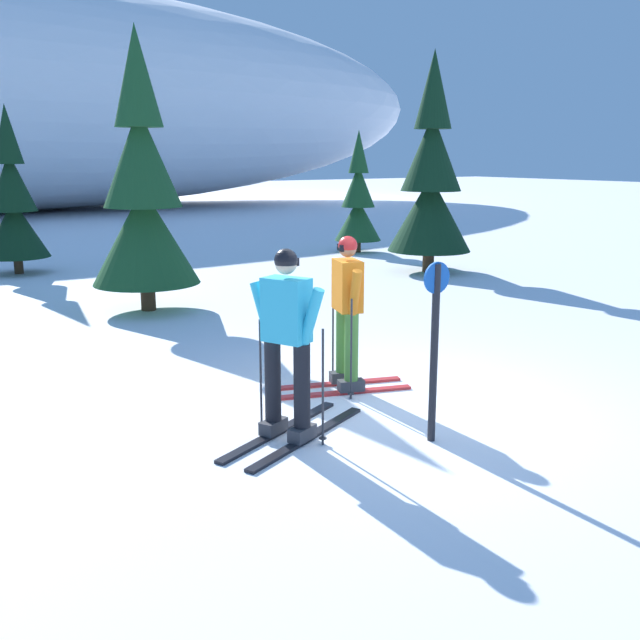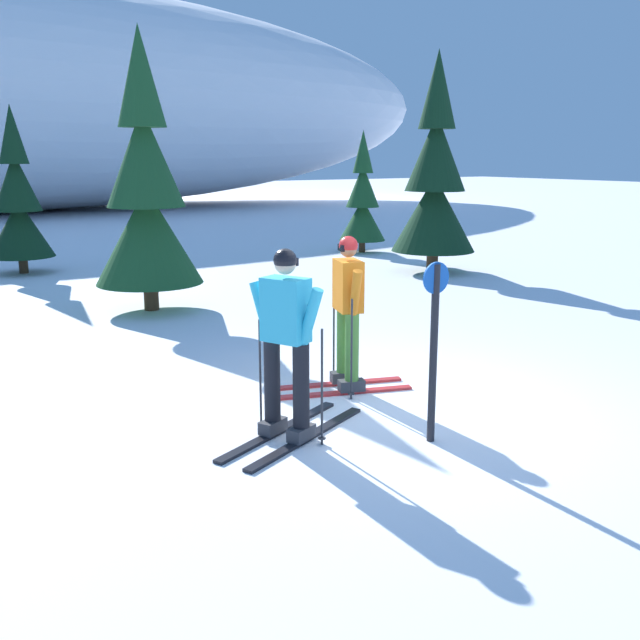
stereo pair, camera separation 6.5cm
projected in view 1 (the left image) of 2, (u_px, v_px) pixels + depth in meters
The scene contains 8 objects.
ground_plane at pixel (395, 409), 7.48m from camera, with size 120.00×120.00×0.00m, color white.
skier_orange_jacket at pixel (347, 311), 7.93m from camera, with size 1.62×0.88×1.70m.
skier_cyan_jacket at pixel (287, 342), 6.50m from camera, with size 1.78×1.13×1.75m.
pine_tree_center_left at pixel (13, 204), 15.68m from camera, with size 1.39×1.39×3.59m.
pine_tree_center at pixel (143, 195), 11.83m from camera, with size 1.75×1.75×4.54m.
pine_tree_center_right at pixel (431, 182), 15.82m from camera, with size 1.82×1.82×4.71m.
pine_tree_far_right at pixel (358, 202), 19.24m from camera, with size 1.23×1.23×3.18m.
trail_marker_post at pixel (434, 342), 6.46m from camera, with size 0.28×0.07×1.64m.
Camera 1 is at (-4.48, -5.56, 2.54)m, focal length 41.07 mm.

